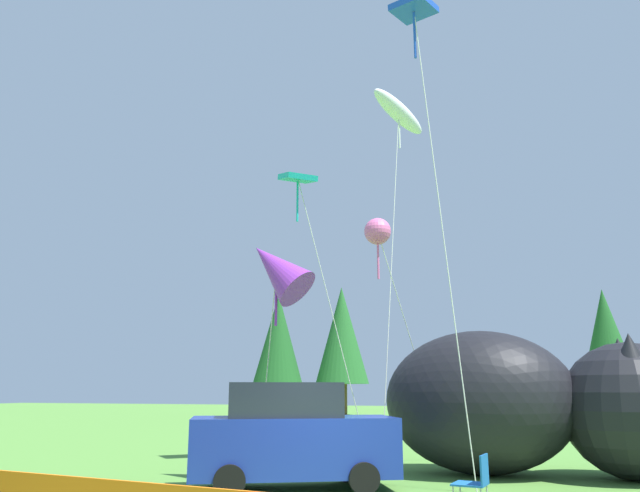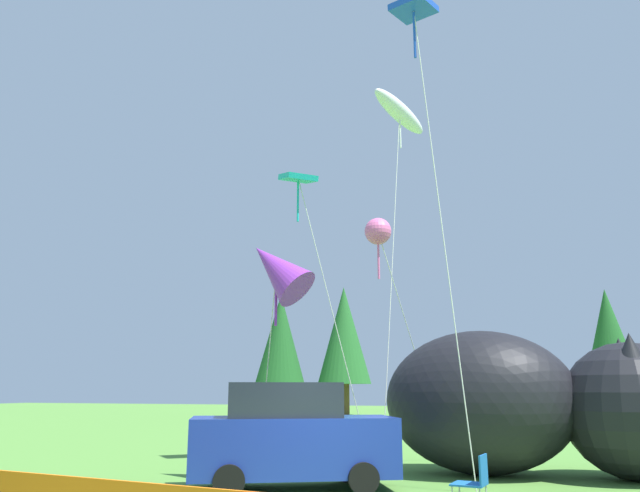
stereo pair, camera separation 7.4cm
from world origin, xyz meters
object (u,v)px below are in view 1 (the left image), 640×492
Objects in this scene: parked_car at (291,436)px; inflatable_cat at (526,407)px; kite_purple_delta at (277,268)px; kite_pink_octopus at (378,233)px; folding_chair at (476,479)px; kite_white_ghost at (399,113)px; kite_blue_box at (415,18)px; kite_teal_diamond at (299,183)px.

inflatable_cat is at bearing 10.26° from parked_car.
kite_purple_delta is at bearing 112.18° from parked_car.
kite_pink_octopus is at bearing 60.64° from kite_purple_delta.
kite_pink_octopus reaches higher than parked_car.
kite_white_ghost is (-2.48, 8.61, 10.65)m from folding_chair.
kite_blue_box is 1.36× the size of kite_teal_diamond.
kite_teal_diamond reaches higher than folding_chair.
kite_pink_octopus is at bearing -52.78° from folding_chair.
kite_purple_delta is at bearing -119.36° from kite_pink_octopus.
kite_purple_delta is 4.48m from kite_teal_diamond.
kite_pink_octopus reaches higher than inflatable_cat.
parked_car is 5.71m from inflatable_cat.
kite_blue_box is (1.48, -6.36, -0.58)m from kite_white_ghost.
kite_white_ghost reaches higher than folding_chair.
kite_purple_delta is at bearing -13.43° from folding_chair.
kite_blue_box reaches higher than kite_purple_delta.
folding_chair is 6.20m from kite_purple_delta.
inflatable_cat is 1.27× the size of kite_purple_delta.
kite_pink_octopus is at bearing 120.19° from kite_blue_box.
kite_purple_delta is (-1.79, -6.78, -6.55)m from kite_white_ghost.
folding_chair is at bearing -23.19° from kite_purple_delta.
kite_pink_octopus is at bearing -2.66° from kite_teal_diamond.
kite_white_ghost is at bearing 55.41° from parked_car.
kite_blue_box is (-1.94, -2.35, 9.05)m from inflatable_cat.
kite_blue_box is at bearing -130.28° from inflatable_cat.
kite_white_ghost is 6.32m from kite_pink_octopus.
parked_car is 0.80× the size of kite_purple_delta.
inflatable_cat is 5.71m from kite_pink_octopus.
kite_blue_box reaches higher than folding_chair.
kite_purple_delta is (-5.21, -2.77, 3.07)m from inflatable_cat.
inflatable_cat is at bearing -5.00° from kite_pink_octopus.
parked_car is at bearing -99.42° from kite_white_ghost.
kite_pink_octopus reaches higher than kite_purple_delta.
kite_white_ghost is 1.47× the size of kite_teal_diamond.
kite_blue_box is at bearing -5.74° from parked_car.
parked_car is 0.68× the size of kite_pink_octopus.
kite_blue_box is at bearing -56.18° from folding_chair.
kite_blue_box reaches higher than kite_pink_octopus.
kite_purple_delta is at bearing -172.70° from kite_blue_box.
kite_teal_diamond is (-1.15, 3.71, 6.70)m from parked_car.
kite_pink_octopus is (-2.55, 4.90, 5.53)m from folding_chair.
kite_teal_diamond is at bearing 144.35° from kite_blue_box.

